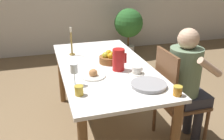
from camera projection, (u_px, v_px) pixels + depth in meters
name	position (u px, v px, depth m)	size (l,w,h in m)	color
ground_plane	(105.00, 130.00, 2.73)	(20.00, 20.00, 0.00)	#7F6647
dining_table	(105.00, 75.00, 2.48)	(0.86, 1.69, 0.76)	white
chair_person_side	(175.00, 97.00, 2.41)	(0.42, 0.42, 0.96)	brown
person_seated	(187.00, 78.00, 2.34)	(0.39, 0.41, 1.17)	#33333D
red_pitcher	(118.00, 60.00, 2.29)	(0.14, 0.11, 0.20)	red
wine_glass_water	(74.00, 70.00, 1.99)	(0.06, 0.06, 0.18)	white
teacup_near_person	(137.00, 71.00, 2.24)	(0.14, 0.14, 0.07)	silver
serving_tray	(149.00, 85.00, 2.00)	(0.29, 0.29, 0.03)	#9E9EA3
bread_plate	(93.00, 75.00, 2.18)	(0.22, 0.22, 0.07)	silver
jam_jar_amber	(79.00, 90.00, 1.86)	(0.07, 0.07, 0.07)	gold
jam_jar_red	(178.00, 90.00, 1.85)	(0.07, 0.07, 0.07)	#C67A1E
fruit_bowl	(109.00, 58.00, 2.49)	(0.20, 0.20, 0.12)	brown
candlestick_tall	(72.00, 45.00, 2.69)	(0.06, 0.06, 0.31)	olive
potted_plant	(129.00, 25.00, 4.86)	(0.56, 0.56, 0.93)	beige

